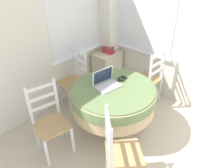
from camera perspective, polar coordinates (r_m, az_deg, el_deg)
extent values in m
cube|color=white|center=(3.21, -26.81, 8.54)|extent=(4.17, 0.06, 2.55)
cube|color=white|center=(3.75, -9.71, 18.04)|extent=(1.10, 0.01, 1.42)
cube|color=white|center=(3.97, -8.48, 7.85)|extent=(1.18, 0.07, 0.02)
cube|color=white|center=(3.85, 8.80, 18.47)|extent=(0.01, 1.10, 1.42)
cube|color=white|center=(4.05, 7.74, 8.46)|extent=(0.07, 1.18, 0.02)
cube|color=white|center=(4.19, -0.82, 16.91)|extent=(0.28, 0.28, 2.55)
cylinder|color=#4C3D2D|center=(3.47, 0.32, -10.87)|extent=(0.36, 0.36, 0.03)
cylinder|color=#4C3D2D|center=(3.24, 0.34, -6.32)|extent=(0.11, 0.11, 0.67)
cylinder|color=tan|center=(3.13, 0.35, -3.82)|extent=(1.20, 1.20, 0.32)
cylinder|color=#6B8451|center=(3.08, 0.36, -2.41)|extent=(1.22, 1.22, 0.14)
cylinder|color=#6B8451|center=(3.03, 0.36, -1.22)|extent=(1.17, 1.17, 0.02)
cube|color=silver|center=(3.05, -0.96, -0.65)|extent=(0.38, 0.28, 0.02)
cube|color=silver|center=(3.05, -1.13, -0.38)|extent=(0.32, 0.19, 0.00)
cube|color=silver|center=(3.07, -2.43, 2.20)|extent=(0.35, 0.09, 0.22)
cube|color=#192338|center=(3.06, -2.36, 2.17)|extent=(0.31, 0.08, 0.20)
ellipsoid|color=black|center=(3.18, 2.27, 1.27)|extent=(0.07, 0.10, 0.05)
cube|color=black|center=(3.27, 3.14, 1.72)|extent=(0.06, 0.11, 0.01)
cube|color=black|center=(3.27, 3.15, 1.81)|extent=(0.05, 0.08, 0.00)
cube|color=tan|center=(3.74, -10.28, 0.43)|extent=(0.46, 0.47, 0.02)
cube|color=silver|center=(3.94, -13.42, -2.17)|extent=(0.04, 0.04, 0.43)
cube|color=silver|center=(3.67, -10.78, -4.61)|extent=(0.04, 0.04, 0.43)
cube|color=silver|center=(4.06, -9.22, -0.46)|extent=(0.04, 0.04, 0.43)
cube|color=silver|center=(3.81, -6.39, -2.68)|extent=(0.04, 0.04, 0.43)
cube|color=silver|center=(3.81, -9.89, 6.05)|extent=(0.04, 0.04, 0.56)
cube|color=silver|center=(3.54, -6.88, 4.15)|extent=(0.04, 0.04, 0.56)
cube|color=silver|center=(3.59, -8.71, 8.14)|extent=(0.09, 0.35, 0.04)
cube|color=silver|center=(3.65, -8.52, 6.07)|extent=(0.09, 0.35, 0.04)
cube|color=silver|center=(3.71, -8.35, 4.07)|extent=(0.09, 0.35, 0.04)
cube|color=tan|center=(3.82, 9.07, 1.24)|extent=(0.43, 0.42, 0.02)
cube|color=silver|center=(4.14, 8.34, 0.31)|extent=(0.04, 0.04, 0.43)
cube|color=silver|center=(3.90, 5.24, -1.69)|extent=(0.04, 0.04, 0.43)
cube|color=silver|center=(3.99, 12.26, -1.48)|extent=(0.04, 0.04, 0.43)
cube|color=silver|center=(3.74, 9.29, -3.69)|extent=(0.04, 0.04, 0.43)
cube|color=silver|center=(3.74, 13.16, 5.09)|extent=(0.03, 0.03, 0.56)
cube|color=silver|center=(3.47, 10.02, 3.21)|extent=(0.03, 0.03, 0.56)
cube|color=silver|center=(3.51, 12.02, 7.22)|extent=(0.36, 0.05, 0.04)
cube|color=silver|center=(3.57, 11.77, 5.13)|extent=(0.36, 0.05, 0.04)
cube|color=silver|center=(3.64, 11.52, 3.11)|extent=(0.36, 0.05, 0.04)
cube|color=tan|center=(2.54, 3.23, -17.79)|extent=(0.56, 0.57, 0.02)
cube|color=silver|center=(2.85, 5.93, -17.57)|extent=(0.05, 0.05, 0.43)
cube|color=silver|center=(2.81, -1.22, -18.38)|extent=(0.05, 0.05, 0.43)
cube|color=silver|center=(2.19, -0.24, -16.98)|extent=(0.05, 0.05, 0.56)
cube|color=silver|center=(2.43, -1.36, -10.68)|extent=(0.05, 0.05, 0.56)
cube|color=silver|center=(2.16, -0.88, -9.77)|extent=(0.26, 0.28, 0.04)
cube|color=silver|center=(2.26, -0.85, -12.49)|extent=(0.26, 0.28, 0.04)
cube|color=silver|center=(2.36, -0.82, -14.97)|extent=(0.26, 0.28, 0.04)
cube|color=tan|center=(2.95, -15.42, -10.47)|extent=(0.49, 0.48, 0.02)
cube|color=silver|center=(2.95, -16.70, -16.85)|extent=(0.04, 0.04, 0.43)
cube|color=silver|center=(3.03, -10.34, -14.22)|extent=(0.04, 0.04, 0.43)
cube|color=silver|center=(3.19, -19.03, -12.85)|extent=(0.04, 0.04, 0.43)
cube|color=silver|center=(3.26, -13.15, -10.56)|extent=(0.04, 0.04, 0.43)
cube|color=silver|center=(2.87, -20.84, -5.51)|extent=(0.04, 0.04, 0.56)
cube|color=silver|center=(2.94, -14.37, -3.17)|extent=(0.04, 0.04, 0.56)
cube|color=silver|center=(2.78, -18.26, -0.84)|extent=(0.35, 0.11, 0.04)
cube|color=silver|center=(2.86, -17.77, -3.26)|extent=(0.35, 0.11, 0.04)
cube|color=silver|center=(2.94, -17.31, -5.55)|extent=(0.35, 0.11, 0.04)
cube|color=beige|center=(4.38, -1.24, 4.17)|extent=(0.52, 0.37, 0.65)
cube|color=beige|center=(4.23, -1.29, 8.13)|extent=(0.54, 0.39, 0.02)
cube|color=beige|center=(4.17, 0.71, 5.99)|extent=(0.46, 0.01, 0.18)
sphere|color=olive|center=(4.17, 0.79, 5.96)|extent=(0.02, 0.02, 0.02)
cube|color=beige|center=(4.27, 0.69, 3.40)|extent=(0.46, 0.01, 0.18)
sphere|color=olive|center=(4.27, 0.77, 3.37)|extent=(0.02, 0.02, 0.02)
cube|color=beige|center=(4.38, 0.67, 0.94)|extent=(0.46, 0.01, 0.18)
sphere|color=olive|center=(4.38, 0.75, 0.91)|extent=(0.02, 0.02, 0.02)
cube|color=#9E3338|center=(4.22, -1.07, 8.99)|extent=(0.16, 0.17, 0.11)
cube|color=#BC3338|center=(4.23, -0.98, 8.41)|extent=(0.16, 0.24, 0.02)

